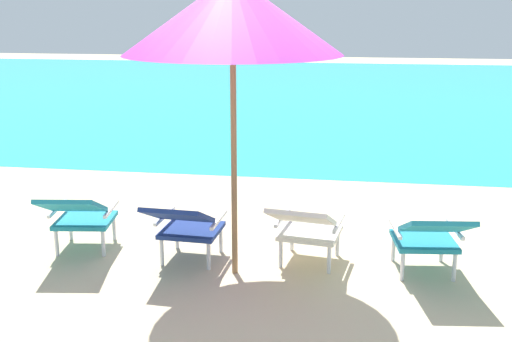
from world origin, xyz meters
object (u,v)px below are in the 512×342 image
at_px(lounge_chair_near_right, 306,226).
at_px(beach_umbrella_center, 233,15).
at_px(lounge_chair_near_left, 185,224).
at_px(lounge_chair_far_left, 79,214).
at_px(lounge_chair_far_right, 430,235).

xyz_separation_m(lounge_chair_near_right, beach_umbrella_center, (-0.61, -0.18, 1.80)).
bearing_deg(lounge_chair_near_right, lounge_chair_near_left, -174.48).
bearing_deg(lounge_chair_near_right, lounge_chair_far_left, 179.98).
height_order(lounge_chair_near_right, beach_umbrella_center, beach_umbrella_center).
xyz_separation_m(lounge_chair_far_right, beach_umbrella_center, (-1.66, -0.12, 1.80)).
relative_size(lounge_chair_near_left, lounge_chair_far_right, 0.97).
relative_size(lounge_chair_far_left, lounge_chair_near_right, 0.99).
distance_m(lounge_chair_far_right, beach_umbrella_center, 2.45).
bearing_deg(lounge_chair_near_left, lounge_chair_far_left, 174.35).
relative_size(lounge_chair_near_right, lounge_chair_far_right, 1.01).
bearing_deg(lounge_chair_far_left, beach_umbrella_center, -6.83).
xyz_separation_m(lounge_chair_near_left, beach_umbrella_center, (0.46, -0.08, 1.80)).
bearing_deg(lounge_chair_far_right, beach_umbrella_center, -175.84).
relative_size(lounge_chair_far_left, lounge_chair_far_right, 1.01).
xyz_separation_m(lounge_chair_near_right, lounge_chair_far_right, (1.05, -0.06, 0.00)).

